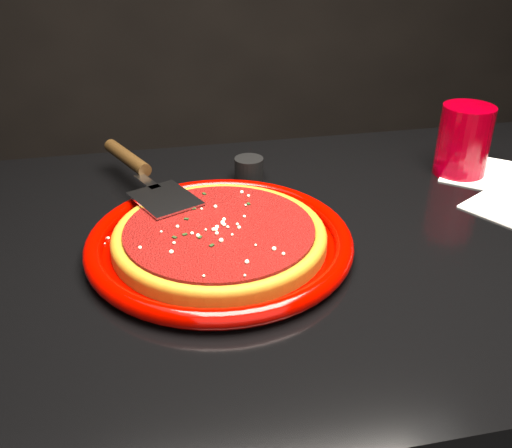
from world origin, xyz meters
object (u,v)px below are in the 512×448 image
at_px(ramekin, 249,169).
at_px(pizza_server, 145,173).
at_px(cup, 464,141).
at_px(plate, 220,241).
at_px(table, 315,405).

bearing_deg(ramekin, pizza_server, -165.84).
relative_size(pizza_server, cup, 2.73).
height_order(plate, cup, cup).
bearing_deg(table, cup, 27.32).
height_order(table, plate, plate).
bearing_deg(cup, table, -152.68).
bearing_deg(ramekin, plate, -110.83).
xyz_separation_m(plate, ramekin, (0.09, 0.23, 0.01)).
xyz_separation_m(table, pizza_server, (-0.27, 0.17, 0.42)).
relative_size(plate, pizza_server, 1.09).
xyz_separation_m(table, cup, (0.31, 0.16, 0.44)).
relative_size(plate, cup, 2.98).
height_order(table, ramekin, ramekin).
relative_size(plate, ramekin, 7.34).
bearing_deg(pizza_server, cup, -25.30).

